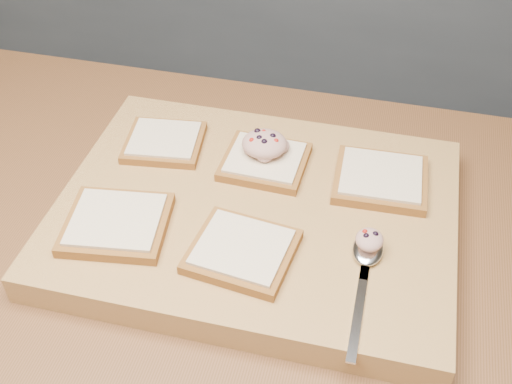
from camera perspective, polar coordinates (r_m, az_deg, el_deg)
back_counter at (r=2.24m, az=12.98°, el=13.20°), size 3.60×0.62×0.94m
cutting_board at (r=0.87m, az=0.00°, el=-2.06°), size 0.52×0.40×0.04m
bread_far_left at (r=0.95m, az=-8.16°, el=4.45°), size 0.12×0.11×0.02m
bread_far_center at (r=0.90m, az=0.79°, el=2.77°), size 0.12×0.11×0.02m
bread_far_right at (r=0.89m, az=11.02°, el=1.16°), size 0.13×0.12×0.02m
bread_near_left at (r=0.83m, az=-12.29°, el=-2.74°), size 0.14×0.13×0.02m
bread_near_center at (r=0.78m, az=-1.25°, el=-5.24°), size 0.13×0.13×0.02m
tuna_salad_dollop at (r=0.90m, az=0.76°, el=4.33°), size 0.06×0.06×0.03m
spoon at (r=0.79m, az=9.80°, el=-5.75°), size 0.04×0.19×0.01m
spoon_salad at (r=0.79m, az=10.05°, el=-4.18°), size 0.03×0.04×0.02m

